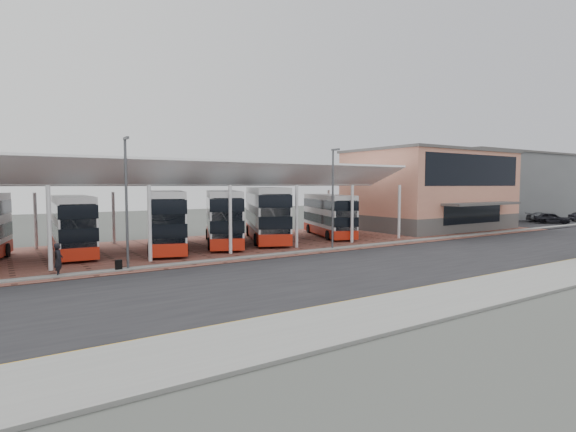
% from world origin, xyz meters
% --- Properties ---
extents(ground, '(140.00, 140.00, 0.00)m').
position_xyz_m(ground, '(0.00, 0.00, 0.00)').
color(ground, '#3D3F3B').
extents(road, '(120.00, 14.00, 0.02)m').
position_xyz_m(road, '(0.00, -1.00, 0.01)').
color(road, black).
rests_on(road, ground).
extents(forecourt, '(72.00, 16.00, 0.06)m').
position_xyz_m(forecourt, '(2.00, 13.00, 0.03)').
color(forecourt, brown).
rests_on(forecourt, ground).
extents(sidewalk, '(120.00, 4.00, 0.14)m').
position_xyz_m(sidewalk, '(0.00, -9.00, 0.07)').
color(sidewalk, slate).
rests_on(sidewalk, ground).
extents(north_kerb, '(120.00, 0.80, 0.14)m').
position_xyz_m(north_kerb, '(0.00, 6.20, 0.07)').
color(north_kerb, slate).
rests_on(north_kerb, ground).
extents(carpark_surface, '(22.00, 10.00, 0.08)m').
position_xyz_m(carpark_surface, '(44.00, 10.00, 0.04)').
color(carpark_surface, black).
rests_on(carpark_surface, ground).
extents(yellow_line_near, '(120.00, 0.12, 0.01)m').
position_xyz_m(yellow_line_near, '(0.00, -7.00, 0.03)').
color(yellow_line_near, '#CC8F00').
rests_on(yellow_line_near, road).
extents(yellow_line_far, '(120.00, 0.12, 0.01)m').
position_xyz_m(yellow_line_far, '(0.00, -6.70, 0.03)').
color(yellow_line_far, '#CC8F00').
rests_on(yellow_line_far, road).
extents(canopy, '(37.00, 11.63, 7.07)m').
position_xyz_m(canopy, '(-6.00, 13.94, 5.80)').
color(canopy, silver).
rests_on(canopy, ground).
extents(terminal, '(18.40, 14.40, 9.25)m').
position_xyz_m(terminal, '(23.00, 13.92, 4.66)').
color(terminal, '#53504E').
rests_on(terminal, ground).
extents(warehouse, '(30.50, 20.50, 10.25)m').
position_xyz_m(warehouse, '(48.00, 24.00, 5.15)').
color(warehouse, '#5D5F61').
rests_on(warehouse, ground).
extents(lamp_west, '(0.16, 0.90, 8.07)m').
position_xyz_m(lamp_west, '(-14.00, 6.27, 4.36)').
color(lamp_west, '#4C4E53').
rests_on(lamp_west, ground).
extents(lamp_east, '(0.16, 0.90, 8.07)m').
position_xyz_m(lamp_east, '(2.00, 6.27, 4.36)').
color(lamp_east, '#4C4E53').
rests_on(lamp_east, ground).
extents(bus_1, '(3.05, 10.66, 4.35)m').
position_xyz_m(bus_1, '(-15.90, 15.20, 2.22)').
color(bus_1, silver).
rests_on(bus_1, forecourt).
extents(bus_2, '(5.89, 11.59, 4.67)m').
position_xyz_m(bus_2, '(-9.16, 13.54, 2.38)').
color(bus_2, silver).
rests_on(bus_2, forecourt).
extents(bus_3, '(6.57, 11.43, 4.65)m').
position_xyz_m(bus_3, '(-4.10, 13.88, 2.37)').
color(bus_3, silver).
rests_on(bus_3, forecourt).
extents(bus_4, '(7.19, 12.08, 4.92)m').
position_xyz_m(bus_4, '(0.40, 14.13, 2.51)').
color(bus_4, silver).
rests_on(bus_4, forecourt).
extents(bus_5, '(5.58, 10.32, 4.17)m').
position_xyz_m(bus_5, '(7.46, 13.73, 2.13)').
color(bus_5, silver).
rests_on(bus_5, forecourt).
extents(pedestrian, '(0.58, 0.76, 1.87)m').
position_xyz_m(pedestrian, '(-17.78, 6.39, 1.00)').
color(pedestrian, black).
rests_on(pedestrian, forecourt).
extents(suitcase, '(0.38, 0.27, 0.65)m').
position_xyz_m(suitcase, '(-14.58, 6.18, 0.39)').
color(suitcase, black).
rests_on(suitcase, forecourt).
extents(carpark_car_a, '(3.70, 4.54, 1.46)m').
position_xyz_m(carpark_car_a, '(41.02, 8.64, 0.81)').
color(carpark_car_a, black).
rests_on(carpark_car_a, carpark_surface).
extents(carpark_car_b, '(4.62, 4.16, 1.29)m').
position_xyz_m(carpark_car_b, '(43.24, 10.79, 0.73)').
color(carpark_car_b, '#54565C').
rests_on(carpark_car_b, carpark_surface).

